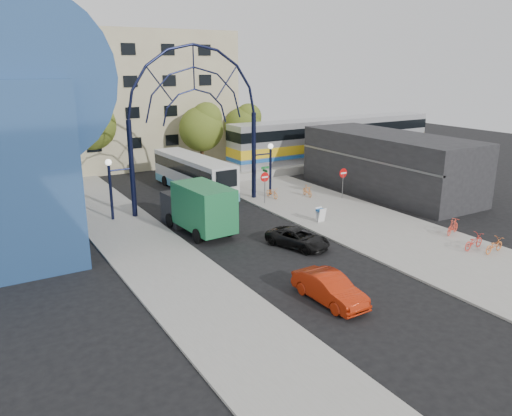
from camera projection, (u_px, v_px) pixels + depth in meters
ground at (307, 269)px, 27.02m from camera, size 120.00×120.00×0.00m
sidewalk_east at (366, 224)px, 34.26m from camera, size 8.00×56.00×0.12m
plaza_west at (154, 256)px, 28.72m from camera, size 5.00×50.00×0.12m
gateway_arch at (195, 94)px, 36.14m from camera, size 13.64×0.44×12.10m
stop_sign at (265, 180)px, 38.71m from camera, size 0.80×0.07×2.50m
do_not_enter_sign at (343, 176)px, 40.14m from camera, size 0.76×0.07×2.48m
street_name_sign at (265, 176)px, 39.36m from camera, size 0.70×0.70×2.80m
sandwich_board at (321, 213)px, 34.50m from camera, size 0.55×0.61×0.99m
commercial_block_east at (389, 163)px, 42.47m from camera, size 6.00×16.00×5.00m
apartment_block at (133, 98)px, 54.80m from camera, size 20.00×12.10×14.00m
train_platform at (333, 160)px, 54.91m from camera, size 32.00×5.00×0.80m
train_car at (334, 138)px, 54.21m from camera, size 25.10×3.05×4.20m
tree_north_a at (203, 126)px, 50.08m from camera, size 4.48×4.48×7.00m
tree_north_b at (91, 122)px, 48.23m from camera, size 5.12×5.12×8.00m
tree_north_c at (244, 124)px, 54.79m from camera, size 4.16×4.16×6.50m
city_bus at (194, 174)px, 42.79m from camera, size 3.06×11.24×3.05m
green_truck at (197, 207)px, 32.63m from camera, size 2.86×6.64×3.28m
black_suv at (298, 238)px, 30.09m from camera, size 3.07×4.41×1.12m
red_sedan at (329, 288)px, 23.15m from camera, size 1.55×4.16×1.36m
bike_near_a at (272, 193)px, 40.72m from camera, size 0.58×1.61×0.84m
bike_near_b at (307, 191)px, 41.18m from camera, size 0.65×1.56×0.91m
bike_far_a at (474, 242)px, 29.46m from camera, size 1.83×0.81×0.93m
bike_far_b at (453, 227)px, 32.03m from camera, size 1.74×0.95×1.01m
bike_far_c at (494, 245)px, 28.93m from camera, size 1.72×0.72×0.88m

